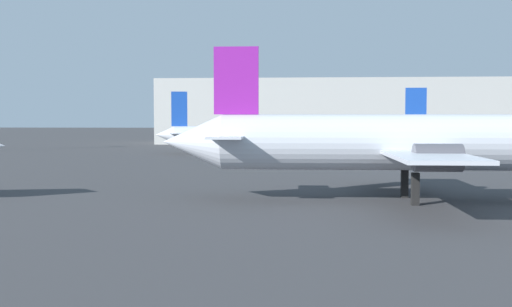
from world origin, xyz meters
TOP-DOWN VIEW (x-y plane):
  - airplane_on_taxiway at (7.54, 30.20)m, footprint 35.37×21.67m
  - airplane_far_left at (24.02, 64.71)m, footprint 30.76×17.78m
  - airplane_far_right at (-10.91, 80.55)m, footprint 23.76×18.10m
  - terminal_building at (16.49, 119.24)m, footprint 93.42×18.42m

SIDE VIEW (x-z plane):
  - airplane_far_right at x=-10.91m, z-range -1.76..7.52m
  - airplane_far_left at x=24.02m, z-range -1.52..7.50m
  - airplane_on_taxiway at x=7.54m, z-range -1.22..8.90m
  - terminal_building at x=16.49m, z-range 0.00..13.22m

